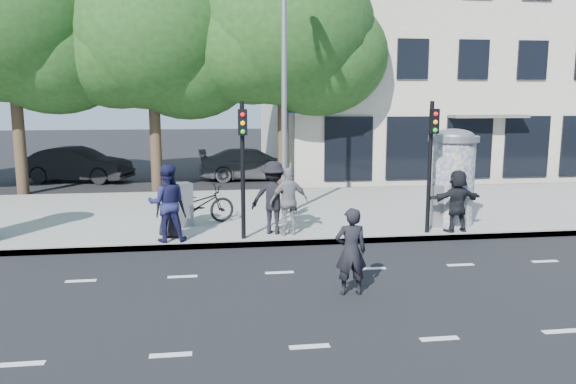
{
  "coord_description": "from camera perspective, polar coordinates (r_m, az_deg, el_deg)",
  "views": [
    {
      "loc": [
        -1.38,
        -9.83,
        3.59
      ],
      "look_at": [
        0.47,
        3.5,
        1.36
      ],
      "focal_mm": 35.0,
      "sensor_mm": 36.0,
      "label": 1
    }
  ],
  "objects": [
    {
      "name": "ground",
      "position": [
        10.56,
        0.07,
        -10.48
      ],
      "size": [
        120.0,
        120.0,
        0.0
      ],
      "primitive_type": "plane",
      "color": "black",
      "rests_on": "ground"
    },
    {
      "name": "sidewalk",
      "position": [
        17.74,
        -3.29,
        -2.04
      ],
      "size": [
        40.0,
        8.0,
        0.15
      ],
      "primitive_type": "cube",
      "color": "gray",
      "rests_on": "ground"
    },
    {
      "name": "curb",
      "position": [
        13.91,
        -1.97,
        -5.25
      ],
      "size": [
        40.0,
        0.1,
        0.16
      ],
      "primitive_type": "cube",
      "color": "slate",
      "rests_on": "ground"
    },
    {
      "name": "lane_dash_near",
      "position": [
        8.55,
        2.19,
        -15.43
      ],
      "size": [
        32.0,
        0.12,
        0.01
      ],
      "primitive_type": "cube",
      "color": "silver",
      "rests_on": "ground"
    },
    {
      "name": "lane_dash_far",
      "position": [
        11.87,
        -0.88,
        -8.19
      ],
      "size": [
        32.0,
        0.12,
        0.01
      ],
      "primitive_type": "cube",
      "color": "silver",
      "rests_on": "ground"
    },
    {
      "name": "ad_column_right",
      "position": [
        16.08,
        16.32,
        1.69
      ],
      "size": [
        1.36,
        1.36,
        2.65
      ],
      "color": "beige",
      "rests_on": "sidewalk"
    },
    {
      "name": "traffic_pole_near",
      "position": [
        13.72,
        -4.62,
        3.68
      ],
      "size": [
        0.22,
        0.31,
        3.4
      ],
      "color": "black",
      "rests_on": "sidewalk"
    },
    {
      "name": "traffic_pole_far",
      "position": [
        14.79,
        14.33,
        3.83
      ],
      "size": [
        0.22,
        0.31,
        3.4
      ],
      "color": "black",
      "rests_on": "sidewalk"
    },
    {
      "name": "street_lamp",
      "position": [
        16.65,
        -0.38,
        13.54
      ],
      "size": [
        0.25,
        0.93,
        8.0
      ],
      "color": "slate",
      "rests_on": "sidewalk"
    },
    {
      "name": "tree_mid_left",
      "position": [
        23.62,
        -26.41,
        15.52
      ],
      "size": [
        7.2,
        7.2,
        9.57
      ],
      "color": "#38281C",
      "rests_on": "ground"
    },
    {
      "name": "tree_near_left",
      "position": [
        22.77,
        -13.7,
        15.38
      ],
      "size": [
        6.8,
        6.8,
        8.97
      ],
      "color": "#38281C",
      "rests_on": "ground"
    },
    {
      "name": "tree_center",
      "position": [
        22.48,
        -0.51,
        16.35
      ],
      "size": [
        7.0,
        7.0,
        9.3
      ],
      "color": "#38281C",
      "rests_on": "ground"
    },
    {
      "name": "building",
      "position": [
        32.77,
        16.67,
        13.22
      ],
      "size": [
        20.3,
        15.85,
        12.0
      ],
      "color": "#B5AB97",
      "rests_on": "ground"
    },
    {
      "name": "ped_a",
      "position": [
        14.34,
        -11.9,
        -1.49
      ],
      "size": [
        0.82,
        0.59,
        1.56
      ],
      "primitive_type": "imported",
      "rotation": [
        0.0,
        0.0,
        3.01
      ],
      "color": "black",
      "rests_on": "sidewalk"
    },
    {
      "name": "ped_c",
      "position": [
        13.95,
        -12.18,
        -1.11
      ],
      "size": [
        0.95,
        0.75,
        1.89
      ],
      "primitive_type": "imported",
      "rotation": [
        0.0,
        0.0,
        3.18
      ],
      "color": "#1A1B42",
      "rests_on": "sidewalk"
    },
    {
      "name": "ped_d",
      "position": [
        14.44,
        -1.46,
        -0.57
      ],
      "size": [
        1.38,
        1.07,
        1.88
      ],
      "primitive_type": "imported",
      "rotation": [
        0.0,
        0.0,
        2.79
      ],
      "color": "black",
      "rests_on": "sidewalk"
    },
    {
      "name": "ped_e",
      "position": [
        14.31,
        0.09,
        -0.95
      ],
      "size": [
        1.12,
        0.78,
        1.74
      ],
      "primitive_type": "imported",
      "rotation": [
        0.0,
        0.0,
        3.36
      ],
      "color": "gray",
      "rests_on": "sidewalk"
    },
    {
      "name": "ped_f",
      "position": [
        15.32,
        16.8,
        -0.86
      ],
      "size": [
        1.58,
        0.75,
        1.64
      ],
      "primitive_type": "imported",
      "rotation": [
        0.0,
        0.0,
        3.28
      ],
      "color": "black",
      "rests_on": "sidewalk"
    },
    {
      "name": "man_road",
      "position": [
        10.46,
        6.4,
        -6.01
      ],
      "size": [
        0.6,
        0.39,
        1.64
      ],
      "primitive_type": "imported",
      "rotation": [
        0.0,
        0.0,
        3.14
      ],
      "color": "black",
      "rests_on": "ground"
    },
    {
      "name": "bicycle",
      "position": [
        15.75,
        -9.09,
        -1.31
      ],
      "size": [
        1.41,
        2.2,
        1.09
      ],
      "primitive_type": "imported",
      "rotation": [
        0.0,
        0.0,
        1.93
      ],
      "color": "black",
      "rests_on": "sidewalk"
    },
    {
      "name": "cabinet_left",
      "position": [
        15.56,
        -10.84,
        -1.29
      ],
      "size": [
        0.69,
        0.62,
        1.2
      ],
      "primitive_type": "cube",
      "rotation": [
        0.0,
        0.0,
        0.43
      ],
      "color": "slate",
      "rests_on": "sidewalk"
    },
    {
      "name": "cabinet_right",
      "position": [
        15.84,
        15.36,
        -1.35
      ],
      "size": [
        0.63,
        0.51,
        1.16
      ],
      "primitive_type": "cube",
      "rotation": [
        0.0,
        0.0,
        -0.22
      ],
      "color": "gray",
      "rests_on": "sidewalk"
    },
    {
      "name": "car_mid",
      "position": [
        26.26,
        -20.61,
        2.62
      ],
      "size": [
        2.73,
        4.89,
        1.53
      ],
      "primitive_type": "imported",
      "rotation": [
        0.0,
        0.0,
        1.32
      ],
      "color": "black",
      "rests_on": "ground"
    },
    {
      "name": "car_right",
      "position": [
        25.38,
        -3.6,
        2.84
      ],
      "size": [
        2.11,
        4.87,
        1.4
      ],
      "primitive_type": "imported",
      "rotation": [
        0.0,
        0.0,
        1.6
      ],
      "color": "#515157",
      "rests_on": "ground"
    }
  ]
}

